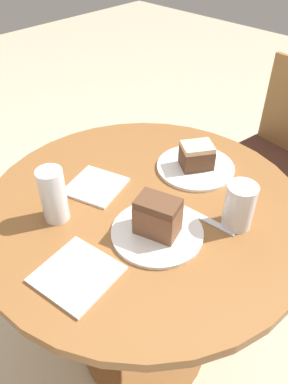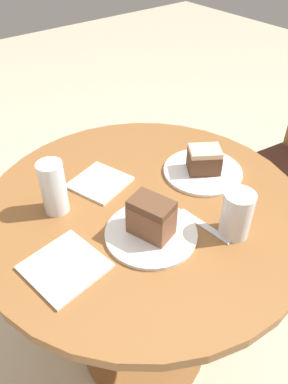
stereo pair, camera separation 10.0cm
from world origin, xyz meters
TOP-DOWN VIEW (x-y plane):
  - ground_plane at (0.00, 0.00)m, footprint 8.00×8.00m
  - table at (0.00, 0.00)m, footprint 0.89×0.89m
  - chair at (0.02, 0.83)m, footprint 0.49×0.46m
  - plate_near at (0.10, -0.06)m, footprint 0.23×0.23m
  - plate_far at (-0.00, 0.23)m, footprint 0.24×0.24m
  - cake_slice_near at (0.10, -0.06)m, footprint 0.12×0.10m
  - cake_slice_far at (-0.00, 0.23)m, footprint 0.11×0.12m
  - glass_lemonade at (0.22, 0.11)m, footprint 0.08×0.08m
  - glass_water at (-0.12, -0.20)m, footprint 0.07×0.07m
  - napkin_stack at (0.06, -0.28)m, footprint 0.18×0.18m
  - fork at (0.17, 0.06)m, footprint 0.16×0.03m
  - napkin_side at (-0.15, -0.05)m, footprint 0.18×0.18m

SIDE VIEW (x-z plane):
  - ground_plane at x=0.00m, z-range 0.00..0.00m
  - chair at x=0.02m, z-range 0.04..0.90m
  - table at x=0.00m, z-range 0.19..0.93m
  - fork at x=0.17m, z-range 0.74..0.74m
  - napkin_stack at x=0.06m, z-range 0.74..0.75m
  - napkin_side at x=-0.15m, z-range 0.74..0.75m
  - plate_near at x=0.10m, z-range 0.74..0.75m
  - plate_far at x=0.00m, z-range 0.74..0.75m
  - cake_slice_far at x=0.00m, z-range 0.75..0.82m
  - glass_lemonade at x=0.22m, z-range 0.73..0.86m
  - cake_slice_near at x=0.10m, z-range 0.75..0.85m
  - glass_water at x=-0.12m, z-range 0.73..0.88m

